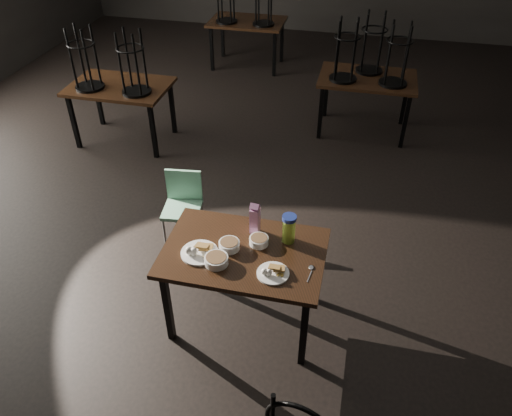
% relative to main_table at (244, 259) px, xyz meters
% --- Properties ---
extents(main_table, '(1.20, 0.80, 0.75)m').
position_rel_main_table_xyz_m(main_table, '(0.00, 0.00, 0.00)').
color(main_table, black).
rests_on(main_table, ground).
extents(plate_left, '(0.28, 0.28, 0.09)m').
position_rel_main_table_xyz_m(plate_left, '(-0.31, -0.10, 0.10)').
color(plate_left, white).
rests_on(plate_left, main_table).
extents(plate_right, '(0.23, 0.23, 0.07)m').
position_rel_main_table_xyz_m(plate_right, '(0.26, -0.19, 0.10)').
color(plate_right, white).
rests_on(plate_right, main_table).
extents(bowl_near, '(0.16, 0.16, 0.06)m').
position_rel_main_table_xyz_m(bowl_near, '(-0.11, 0.00, 0.11)').
color(bowl_near, white).
rests_on(bowl_near, main_table).
extents(bowl_far, '(0.15, 0.15, 0.06)m').
position_rel_main_table_xyz_m(bowl_far, '(0.09, 0.10, 0.11)').
color(bowl_far, white).
rests_on(bowl_far, main_table).
extents(bowl_big, '(0.17, 0.17, 0.06)m').
position_rel_main_table_xyz_m(bowl_big, '(-0.16, -0.17, 0.11)').
color(bowl_big, white).
rests_on(bowl_big, main_table).
extents(juice_carton, '(0.07, 0.07, 0.27)m').
position_rel_main_table_xyz_m(juice_carton, '(0.03, 0.23, 0.20)').
color(juice_carton, '#961B77').
rests_on(juice_carton, main_table).
extents(water_bottle, '(0.14, 0.14, 0.24)m').
position_rel_main_table_xyz_m(water_bottle, '(0.30, 0.19, 0.20)').
color(water_bottle, '#A6D63F').
rests_on(water_bottle, main_table).
extents(spoon, '(0.04, 0.18, 0.01)m').
position_rel_main_table_xyz_m(spoon, '(0.51, -0.08, 0.08)').
color(spoon, silver).
rests_on(spoon, main_table).
extents(school_chair, '(0.38, 0.38, 0.73)m').
position_rel_main_table_xyz_m(school_chair, '(-0.81, 0.86, -0.23)').
color(school_chair, '#72B28F').
rests_on(school_chair, ground).
extents(bg_table_left, '(1.20, 0.80, 1.48)m').
position_rel_main_table_xyz_m(bg_table_left, '(-2.19, 2.49, 0.08)').
color(bg_table_left, black).
rests_on(bg_table_left, ground).
extents(bg_table_right, '(1.20, 0.80, 1.48)m').
position_rel_main_table_xyz_m(bg_table_right, '(0.73, 3.44, 0.11)').
color(bg_table_right, black).
rests_on(bg_table_right, ground).
extents(bg_table_far, '(1.20, 0.80, 1.48)m').
position_rel_main_table_xyz_m(bg_table_far, '(-1.28, 5.27, 0.08)').
color(bg_table_far, black).
rests_on(bg_table_far, ground).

